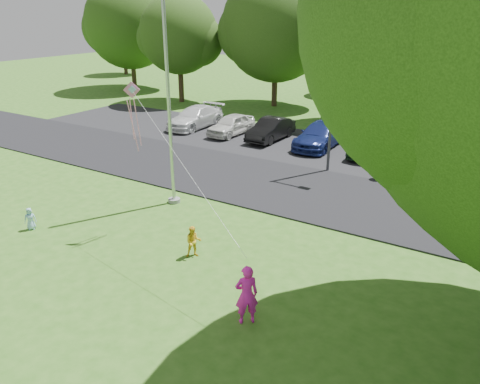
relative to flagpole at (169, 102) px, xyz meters
The scene contains 13 objects.
ground 7.39m from the flagpole, 55.01° to the right, with size 120.00×120.00×0.00m, color #31651A.
park_road 6.73m from the flagpole, 48.81° to the left, with size 60.00×6.00×0.06m, color black.
parking_strip 11.82m from the flagpole, 71.57° to the left, with size 42.00×7.00×0.06m, color black.
flagpole is the anchor object (origin of this frame).
street_lamp 8.22m from the flagpole, 59.42° to the left, with size 1.92×0.27×6.83m.
trash_can 10.45m from the flagpole, 48.15° to the left, with size 0.55×0.55×0.87m.
tree_row 19.95m from the flagpole, 75.18° to the left, with size 64.35×11.94×10.88m.
horizon_trees 29.85m from the flagpole, 75.32° to the left, with size 77.46×7.20×7.02m.
parked_cars 11.55m from the flagpole, 73.31° to the left, with size 22.39×5.12×1.38m.
woman 9.11m from the flagpole, 37.97° to the right, with size 0.60×0.39×1.65m, color #FF21C0.
child_yellow 5.95m from the flagpole, 42.79° to the right, with size 0.52×0.40×1.06m, color yellow.
child_blue 6.67m from the flagpole, 120.54° to the right, with size 0.41×0.27×0.84m, color #98CBE9.
kite 2.79m from the flagpole, 72.62° to the right, with size 6.28×2.91×3.46m.
Camera 1 is at (8.34, -8.79, 7.58)m, focal length 35.00 mm.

